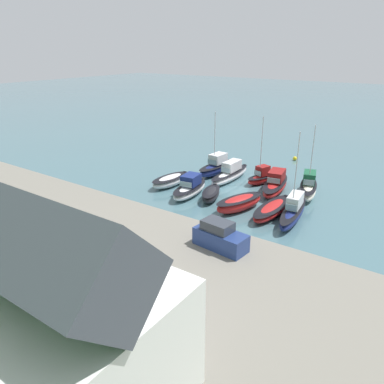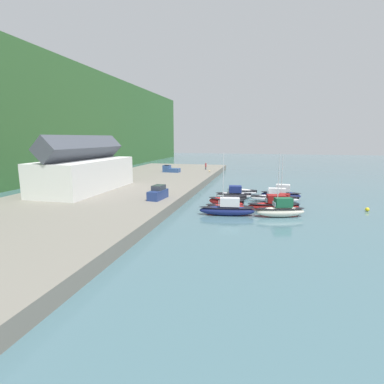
% 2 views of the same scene
% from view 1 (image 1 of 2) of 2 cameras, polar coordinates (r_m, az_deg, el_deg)
% --- Properties ---
extents(ground_plane, '(320.00, 320.00, 0.00)m').
position_cam_1_polar(ground_plane, '(45.99, 6.30, 0.65)').
color(ground_plane, '#476B75').
extents(quay_promenade, '(109.25, 28.31, 1.56)m').
position_cam_1_polar(quay_promenade, '(27.68, -22.59, -14.10)').
color(quay_promenade, gray).
rests_on(quay_promenade, ground_plane).
extents(moored_boat_0, '(2.62, 8.21, 9.00)m').
position_cam_1_polar(moored_boat_0, '(38.17, 15.17, -2.84)').
color(moored_boat_0, navy).
rests_on(moored_boat_0, ground_plane).
extents(moored_boat_1, '(2.38, 7.41, 1.11)m').
position_cam_1_polar(moored_boat_1, '(39.07, 12.11, -2.59)').
color(moored_boat_1, red).
rests_on(moored_boat_1, ground_plane).
extents(moored_boat_2, '(3.91, 6.53, 1.52)m').
position_cam_1_polar(moored_boat_2, '(39.48, 7.21, -1.68)').
color(moored_boat_2, red).
rests_on(moored_boat_2, ground_plane).
extents(moored_boat_3, '(3.18, 4.93, 1.22)m').
position_cam_1_polar(moored_boat_3, '(42.00, 2.91, -0.33)').
color(moored_boat_3, black).
rests_on(moored_boat_3, ground_plane).
extents(moored_boat_4, '(3.05, 6.77, 2.42)m').
position_cam_1_polar(moored_boat_4, '(43.13, -0.32, 0.61)').
color(moored_boat_4, white).
rests_on(moored_boat_4, ground_plane).
extents(moored_boat_5, '(2.79, 6.06, 1.27)m').
position_cam_1_polar(moored_boat_5, '(46.27, -3.32, 1.77)').
color(moored_boat_5, silver).
rests_on(moored_boat_5, ground_plane).
extents(moored_boat_6, '(3.71, 7.19, 8.33)m').
position_cam_1_polar(moored_boat_6, '(45.10, 17.31, 0.74)').
color(moored_boat_6, white).
rests_on(moored_boat_6, ground_plane).
extents(moored_boat_7, '(3.61, 8.22, 2.47)m').
position_cam_1_polar(moored_boat_7, '(45.49, 12.59, 1.21)').
color(moored_boat_7, red).
rests_on(moored_boat_7, ground_plane).
extents(moored_boat_8, '(2.94, 4.76, 8.47)m').
position_cam_1_polar(moored_boat_8, '(47.70, 10.52, 2.25)').
color(moored_boat_8, red).
rests_on(moored_boat_8, ground_plane).
extents(moored_boat_9, '(1.97, 8.49, 2.49)m').
position_cam_1_polar(moored_boat_9, '(48.30, 5.85, 2.81)').
color(moored_boat_9, white).
rests_on(moored_boat_9, ground_plane).
extents(moored_boat_10, '(2.59, 7.24, 8.47)m').
position_cam_1_polar(moored_boat_10, '(50.54, 3.76, 3.87)').
color(moored_boat_10, navy).
rests_on(moored_boat_10, ground_plane).
extents(parked_car_1, '(4.37, 2.23, 2.16)m').
position_cam_1_polar(parked_car_1, '(28.93, 4.28, -6.82)').
color(parked_car_1, navy).
rests_on(parked_car_1, quay_promenade).
extents(mooring_buoy_0, '(0.62, 0.62, 0.62)m').
position_cam_1_polar(mooring_buoy_0, '(58.99, 15.41, 4.96)').
color(mooring_buoy_0, yellow).
rests_on(mooring_buoy_0, ground_plane).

